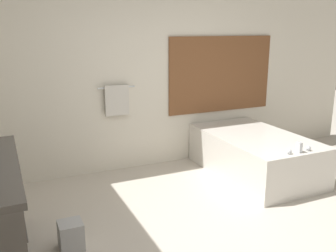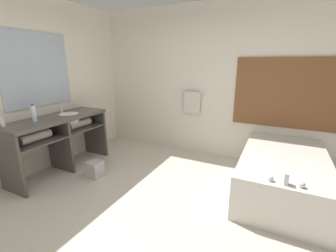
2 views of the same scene
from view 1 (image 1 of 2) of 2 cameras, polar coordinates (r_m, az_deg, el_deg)
ground_plane at (r=3.58m, az=8.31°, el=-17.49°), size 16.00×16.00×0.00m
wall_back_with_blinds at (r=5.09m, az=-4.41°, el=8.41°), size 7.40×0.13×2.70m
bathtub at (r=5.12m, az=13.03°, el=-3.93°), size 1.04×1.77×0.66m
waste_bin at (r=3.54m, az=-14.57°, el=-15.85°), size 0.21×0.21×0.25m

